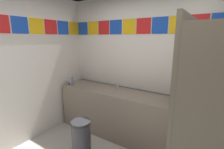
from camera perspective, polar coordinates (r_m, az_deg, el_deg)
wall_back at (r=2.94m, az=15.68°, el=2.04°), size 3.64×0.09×2.56m
wall_side at (r=3.02m, az=-33.06°, el=0.72°), size 0.09×3.14×2.56m
vanity_counter at (r=3.19m, az=0.87°, el=-12.78°), size 2.19×0.59×0.86m
faucet_center at (r=3.08m, az=1.80°, el=-4.16°), size 0.04×0.10×0.14m
soap_dispenser at (r=3.48m, az=-14.14°, el=-2.12°), size 0.09×0.09×0.16m
stall_divider at (r=1.90m, az=27.81°, el=-13.89°), size 0.92×1.47×1.99m
trash_bin at (r=2.71m, az=-10.63°, el=-21.27°), size 0.29×0.29×0.60m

